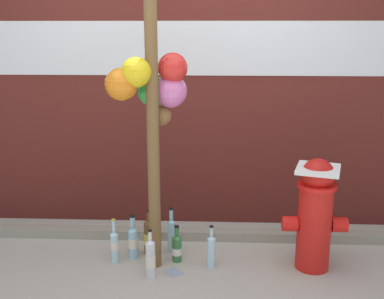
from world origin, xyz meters
TOP-DOWN VIEW (x-y plane):
  - ground_plane at (0.00, 0.00)m, footprint 14.00×14.00m
  - building_wall at (0.00, 1.34)m, footprint 10.00×0.21m
  - curb_strip at (0.00, 0.87)m, footprint 8.00×0.12m
  - memorial_post at (-0.13, 0.44)m, footprint 0.65×0.40m
  - fire_hydrant at (1.04, 0.42)m, footprint 0.47×0.37m
  - bottle_0 at (0.02, 0.48)m, footprint 0.07×0.07m
  - bottle_1 at (-0.32, 0.52)m, footprint 0.08×0.08m
  - bottle_2 at (-0.15, 0.22)m, footprint 0.07×0.07m
  - bottle_3 at (-0.21, 0.59)m, footprint 0.08×0.08m
  - bottle_4 at (-0.03, 0.63)m, footprint 0.06×0.06m
  - bottle_5 at (-0.45, 0.44)m, footprint 0.06×0.06m
  - bottle_6 at (0.28, 0.38)m, footprint 0.06×0.06m
  - litter_1 at (0.01, 0.30)m, footprint 0.16×0.17m

SIDE VIEW (x-z plane):
  - ground_plane at x=0.00m, z-range 0.00..0.00m
  - litter_1 at x=0.01m, z-range 0.00..0.01m
  - curb_strip at x=0.00m, z-range 0.00..0.08m
  - bottle_0 at x=0.02m, z-range -0.03..0.26m
  - bottle_5 at x=-0.45m, z-range -0.04..0.31m
  - bottle_6 at x=0.28m, z-range -0.03..0.31m
  - bottle_1 at x=-0.32m, z-range -0.04..0.31m
  - bottle_3 at x=-0.21m, z-range -0.04..0.33m
  - bottle_2 at x=-0.15m, z-range -0.04..0.34m
  - bottle_4 at x=-0.03m, z-range -0.03..0.34m
  - fire_hydrant at x=1.04m, z-range 0.02..0.86m
  - memorial_post at x=-0.13m, z-range 0.09..3.05m
  - building_wall at x=0.00m, z-range 0.00..3.24m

